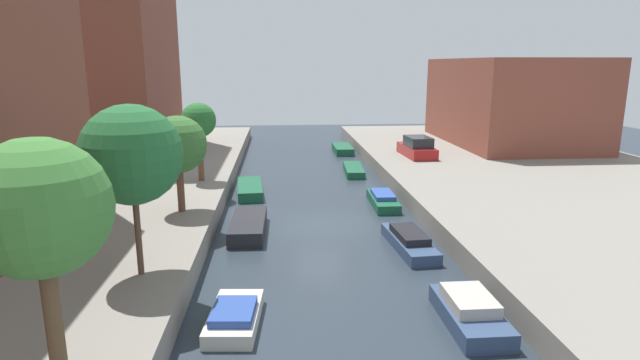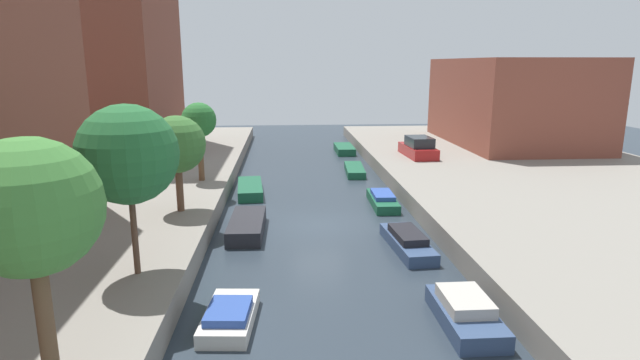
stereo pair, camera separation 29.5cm
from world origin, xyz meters
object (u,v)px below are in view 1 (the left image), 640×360
street_tree_2 (178,145)px  moored_boat_right_1 (470,312)px  moored_boat_right_2 (409,241)px  moored_boat_left_2 (248,226)px  moored_boat_right_4 (354,170)px  moored_boat_right_3 (383,200)px  apartment_tower_far (96,11)px  street_tree_1 (131,155)px  street_tree_0 (39,210)px  moored_boat_right_5 (343,149)px  street_tree_3 (199,122)px  parked_car (417,148)px  low_block_right (509,101)px  moored_boat_left_3 (250,189)px  moored_boat_left_1 (235,316)px

street_tree_2 → moored_boat_right_1: (10.31, -9.69, -3.75)m
moored_boat_right_1 → moored_boat_right_2: (-0.21, 6.49, -0.05)m
moored_boat_left_2 → moored_boat_right_4: size_ratio=1.00×
moored_boat_right_3 → apartment_tower_far: bearing=141.5°
street_tree_1 → moored_boat_left_2: size_ratio=1.25×
street_tree_0 → moored_boat_right_5: (10.29, 34.81, -4.72)m
street_tree_2 → moored_boat_right_1: size_ratio=1.29×
street_tree_1 → moored_boat_right_3: street_tree_1 is taller
street_tree_0 → street_tree_3: (0.00, 20.09, -0.52)m
parked_car → moored_boat_right_5: 9.16m
street_tree_2 → moored_boat_right_4: 16.32m
low_block_right → moored_boat_right_5: bearing=172.8°
street_tree_3 → moored_boat_right_5: 18.45m
moored_boat_right_5 → moored_boat_left_3: bearing=-117.8°
apartment_tower_far → moored_boat_left_1: 33.39m
street_tree_1 → moored_boat_left_2: (3.11, 6.86, -4.63)m
moored_boat_left_2 → parked_car: bearing=49.6°
low_block_right → street_tree_2: low_block_right is taller
moored_boat_right_3 → street_tree_0: bearing=-120.8°
street_tree_0 → street_tree_2: (0.00, 13.68, -0.89)m
street_tree_0 → parked_car: size_ratio=1.20×
moored_boat_left_2 → street_tree_1: bearing=-114.4°
parked_car → moored_boat_right_5: parked_car is taller
low_block_right → moored_boat_left_3: 25.42m
moored_boat_left_1 → street_tree_3: bearing=101.5°
street_tree_1 → parked_car: bearing=54.2°
apartment_tower_far → street_tree_0: bearing=-74.1°
apartment_tower_far → street_tree_3: apartment_tower_far is taller
low_block_right → street_tree_3: 27.74m
moored_boat_right_5 → moored_boat_right_2: bearing=-90.4°
apartment_tower_far → moored_boat_right_1: (19.77, -29.19, -11.38)m
moored_boat_right_5 → moored_boat_right_4: bearing=-92.0°
low_block_right → moored_boat_left_3: low_block_right is taller
street_tree_2 → moored_boat_right_2: (10.10, -3.20, -3.80)m
moored_boat_right_3 → moored_boat_right_5: bearing=90.3°
parked_car → moored_boat_left_3: parked_car is taller
apartment_tower_far → street_tree_3: (9.46, -13.09, -7.27)m
street_tree_0 → moored_boat_right_5: bearing=73.5°
street_tree_2 → street_tree_3: 6.42m
street_tree_0 → street_tree_2: bearing=90.0°
street_tree_2 → apartment_tower_far: bearing=115.9°
moored_boat_right_2 → moored_boat_right_3: bearing=87.7°
street_tree_0 → moored_boat_right_2: size_ratio=1.23×
street_tree_1 → moored_boat_right_2: street_tree_1 is taller
parked_car → moored_boat_right_2: size_ratio=1.03×
moored_boat_right_2 → moored_boat_right_1: bearing=-88.2°
street_tree_3 → moored_boat_right_1: street_tree_3 is taller
street_tree_2 → moored_boat_left_2: street_tree_2 is taller
apartment_tower_far → moored_boat_left_1: (12.63, -28.70, -11.47)m
moored_boat_left_2 → moored_boat_right_5: moored_boat_left_2 is taller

